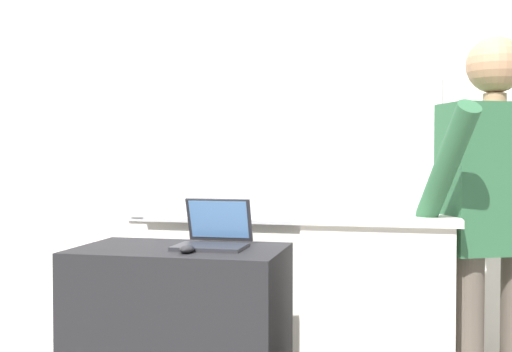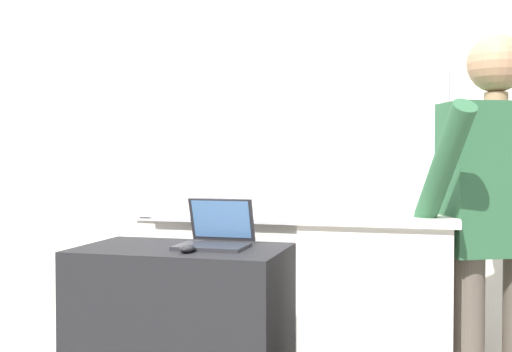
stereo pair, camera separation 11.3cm
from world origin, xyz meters
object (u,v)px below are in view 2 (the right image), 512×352
object	(u,v)px
person_presenter	(495,213)
computer_mouse_by_laptop	(187,249)
side_desk	(182,330)
laptop	(216,234)
lectern_podium	(377,329)
wireless_keyboard	(375,212)

from	to	relation	value
person_presenter	computer_mouse_by_laptop	bearing A→B (deg)	158.63
side_desk	laptop	distance (m)	0.46
person_presenter	lectern_podium	bearing A→B (deg)	158.72
lectern_podium	person_presenter	size ratio (longest dim) A/B	0.57
person_presenter	wireless_keyboard	size ratio (longest dim) A/B	3.75
laptop	computer_mouse_by_laptop	size ratio (longest dim) A/B	3.16
lectern_podium	wireless_keyboard	world-z (taller)	wireless_keyboard
laptop	wireless_keyboard	size ratio (longest dim) A/B	0.72
laptop	computer_mouse_by_laptop	world-z (taller)	laptop
lectern_podium	side_desk	world-z (taller)	lectern_podium
side_desk	computer_mouse_by_laptop	xyz separation A→B (m)	(0.08, -0.15, 0.40)
wireless_keyboard	computer_mouse_by_laptop	distance (m)	0.82
person_presenter	laptop	bearing A→B (deg)	148.58
computer_mouse_by_laptop	laptop	bearing A→B (deg)	74.53
wireless_keyboard	person_presenter	bearing A→B (deg)	11.00
person_presenter	computer_mouse_by_laptop	xyz separation A→B (m)	(-1.25, -0.07, -0.18)
laptop	side_desk	bearing A→B (deg)	-155.42
side_desk	wireless_keyboard	xyz separation A→B (m)	(0.88, -0.17, 0.57)
side_desk	wireless_keyboard	size ratio (longest dim) A/B	2.15
side_desk	person_presenter	bearing A→B (deg)	-3.37
computer_mouse_by_laptop	person_presenter	bearing A→B (deg)	3.14
laptop	lectern_podium	bearing A→B (deg)	-12.81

